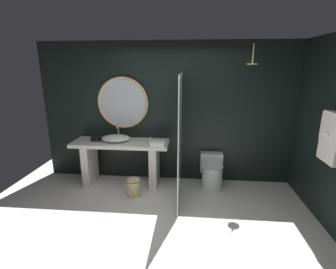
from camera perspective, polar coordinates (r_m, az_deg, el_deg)
name	(u,v)px	position (r m, az deg, el deg)	size (l,w,h in m)	color
ground_plane	(155,240)	(3.47, -3.06, -23.13)	(5.76, 5.76, 0.00)	silver
back_wall_panel	(168,113)	(4.67, 0.04, 4.89)	(4.80, 0.10, 2.60)	black
side_wall_right	(333,132)	(4.04, 33.71, 0.51)	(0.10, 2.47, 2.60)	black
vanity_counter	(121,156)	(4.69, -10.70, -4.95)	(1.75, 0.58, 0.83)	silver
vessel_sink	(116,138)	(4.63, -11.97, -0.83)	(0.52, 0.43, 0.24)	white
tumbler_cup	(151,140)	(4.42, -4.00, -1.35)	(0.06, 0.06, 0.10)	silver
tissue_box	(96,139)	(4.73, -16.23, -0.95)	(0.16, 0.12, 0.08)	black
round_wall_mirror	(123,103)	(4.71, -10.39, 7.20)	(0.96, 0.05, 0.96)	#D6B77F
shower_glass_panel	(180,138)	(4.02, 2.84, -0.92)	(0.02, 1.34, 2.05)	silver
rain_shower_head	(252,62)	(4.28, 18.90, 15.62)	(0.17, 0.17, 0.32)	#D6B77F
hanging_bathrobe	(333,136)	(3.73, 33.77, -0.35)	(0.20, 0.55, 0.71)	#D6B77F
toilet	(212,172)	(4.67, 10.04, -8.42)	(0.41, 0.59, 0.59)	white
waste_bin	(134,187)	(4.36, -7.90, -11.82)	(0.23, 0.23, 0.34)	#D6B77F
folded_hand_towel	(158,144)	(4.26, -2.30, -2.16)	(0.24, 0.18, 0.07)	silver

